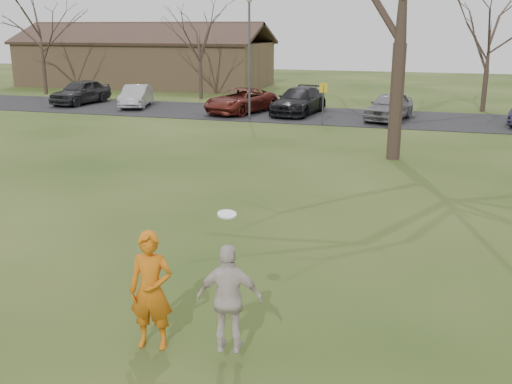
% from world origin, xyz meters
% --- Properties ---
extents(ground, '(120.00, 120.00, 0.00)m').
position_xyz_m(ground, '(0.00, 0.00, 0.00)').
color(ground, '#1E380F').
rests_on(ground, ground).
extents(parking_strip, '(62.00, 6.50, 0.04)m').
position_xyz_m(parking_strip, '(0.00, 25.00, 0.02)').
color(parking_strip, black).
rests_on(parking_strip, ground).
extents(player_defender, '(0.74, 0.55, 1.86)m').
position_xyz_m(player_defender, '(-0.50, 0.22, 0.93)').
color(player_defender, '#C56210').
rests_on(player_defender, ground).
extents(car_0, '(2.23, 4.62, 1.52)m').
position_xyz_m(car_0, '(-18.13, 25.50, 0.80)').
color(car_0, '#262628').
rests_on(car_0, parking_strip).
extents(car_1, '(2.46, 4.24, 1.32)m').
position_xyz_m(car_1, '(-14.06, 25.18, 0.70)').
color(car_1, '#A1A1A6').
rests_on(car_1, parking_strip).
extents(car_2, '(3.56, 5.37, 1.37)m').
position_xyz_m(car_2, '(-7.22, 24.68, 0.72)').
color(car_2, '#5C1C15').
rests_on(car_2, parking_strip).
extents(car_3, '(2.61, 5.21, 1.45)m').
position_xyz_m(car_3, '(-3.95, 25.20, 0.77)').
color(car_3, black).
rests_on(car_3, parking_strip).
extents(car_4, '(2.56, 4.46, 1.43)m').
position_xyz_m(car_4, '(1.07, 24.41, 0.75)').
color(car_4, slate).
rests_on(car_4, parking_strip).
extents(catching_play, '(1.02, 0.58, 2.09)m').
position_xyz_m(catching_play, '(0.79, 0.11, 1.03)').
color(catching_play, beige).
rests_on(catching_play, ground).
extents(building, '(20.60, 8.50, 5.14)m').
position_xyz_m(building, '(-20.00, 38.00, 1.93)').
color(building, '#8C6D4C').
rests_on(building, ground).
extents(lamp_post, '(0.34, 0.34, 6.27)m').
position_xyz_m(lamp_post, '(-6.00, 22.50, 3.97)').
color(lamp_post, '#47474C').
rests_on(lamp_post, ground).
extents(sign_yellow, '(0.35, 0.35, 2.08)m').
position_xyz_m(sign_yellow, '(-2.00, 22.00, 1.45)').
color(sign_yellow, '#47474C').
rests_on(sign_yellow, ground).
extents(small_tree_row, '(55.00, 5.90, 8.50)m').
position_xyz_m(small_tree_row, '(4.38, 30.06, 3.89)').
color(small_tree_row, '#352821').
rests_on(small_tree_row, ground).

